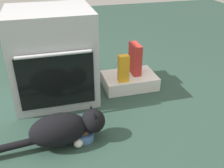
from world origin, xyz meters
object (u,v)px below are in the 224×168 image
object	(u,v)px
food_bowl	(85,135)
juice_carton	(123,69)
oven	(53,56)
pantry_cabinet	(129,81)
cat	(65,128)
cereal_box	(135,59)

from	to	relation	value
food_bowl	juice_carton	bearing A→B (deg)	50.60
oven	juice_carton	distance (m)	0.60
pantry_cabinet	cat	world-z (taller)	cat
cat	food_bowl	bearing A→B (deg)	-0.00
cereal_box	food_bowl	bearing A→B (deg)	-131.62
oven	juice_carton	bearing A→B (deg)	-9.90
pantry_cabinet	cereal_box	world-z (taller)	cereal_box
pantry_cabinet	cat	distance (m)	0.92
oven	juice_carton	size ratio (longest dim) A/B	3.14
cat	oven	bearing A→B (deg)	87.22
oven	cat	world-z (taller)	oven
oven	cat	bearing A→B (deg)	-89.68
pantry_cabinet	cereal_box	distance (m)	0.21
pantry_cabinet	cat	xyz separation A→B (m)	(-0.66, -0.64, 0.07)
cat	juice_carton	bearing A→B (deg)	40.57
food_bowl	cereal_box	bearing A→B (deg)	48.38
cereal_box	cat	bearing A→B (deg)	-136.94
oven	pantry_cabinet	xyz separation A→B (m)	(0.66, -0.00, -0.32)
oven	cat	distance (m)	0.69
pantry_cabinet	food_bowl	size ratio (longest dim) A/B	3.93
pantry_cabinet	juice_carton	world-z (taller)	juice_carton
oven	pantry_cabinet	size ratio (longest dim) A/B	1.57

